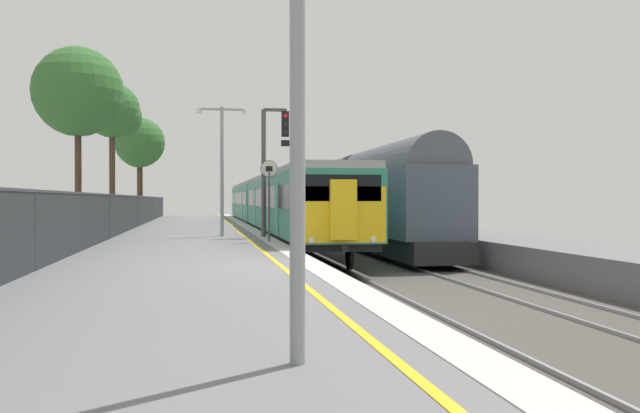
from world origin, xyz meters
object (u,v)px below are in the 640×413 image
(background_tree_left, at_px, (80,95))
(background_tree_right, at_px, (139,145))
(background_tree_centre, at_px, (115,113))
(signal_gantry, at_px, (271,157))
(commuter_train_at_platform, at_px, (271,203))
(freight_train_adjacent_track, at_px, (335,197))
(speed_limit_sign, at_px, (269,190))
(platform_lamp_near, at_px, (297,11))
(platform_lamp_mid, at_px, (222,159))

(background_tree_left, distance_m, background_tree_right, 17.64)
(background_tree_centre, bearing_deg, signal_gantry, -63.23)
(commuter_train_at_platform, relative_size, freight_train_adjacent_track, 1.10)
(speed_limit_sign, bearing_deg, commuter_train_at_platform, 83.97)
(signal_gantry, distance_m, speed_limit_sign, 3.45)
(freight_train_adjacent_track, relative_size, background_tree_centre, 4.66)
(background_tree_right, bearing_deg, background_tree_centre, -95.30)
(freight_train_adjacent_track, bearing_deg, platform_lamp_near, -101.65)
(speed_limit_sign, distance_m, background_tree_left, 12.51)
(commuter_train_at_platform, xyz_separation_m, signal_gantry, (-1.48, -14.32, 1.89))
(speed_limit_sign, height_order, background_tree_left, background_tree_left)
(commuter_train_at_platform, height_order, platform_lamp_near, platform_lamp_near)
(commuter_train_at_platform, bearing_deg, platform_lamp_mid, -103.93)
(platform_lamp_near, relative_size, background_tree_right, 0.73)
(background_tree_left, distance_m, background_tree_centre, 9.62)
(platform_lamp_mid, xyz_separation_m, background_tree_right, (-5.09, 22.37, 2.26))
(speed_limit_sign, distance_m, platform_lamp_near, 17.90)
(platform_lamp_near, height_order, background_tree_centre, background_tree_centre)
(commuter_train_at_platform, bearing_deg, signal_gantry, -95.88)
(platform_lamp_mid, bearing_deg, background_tree_left, 142.41)
(commuter_train_at_platform, height_order, freight_train_adjacent_track, freight_train_adjacent_track)
(speed_limit_sign, bearing_deg, background_tree_centre, 111.69)
(freight_train_adjacent_track, xyz_separation_m, platform_lamp_mid, (-7.34, -13.83, 1.46))
(background_tree_left, bearing_deg, commuter_train_at_platform, 42.22)
(background_tree_right, bearing_deg, background_tree_left, -93.70)
(background_tree_right, bearing_deg, speed_limit_sign, -75.99)
(speed_limit_sign, distance_m, platform_lamp_mid, 4.46)
(commuter_train_at_platform, xyz_separation_m, background_tree_centre, (-9.16, 0.93, 5.31))
(background_tree_centre, bearing_deg, platform_lamp_mid, -67.97)
(background_tree_left, relative_size, background_tree_right, 1.15)
(commuter_train_at_platform, height_order, background_tree_right, background_tree_right)
(platform_lamp_near, distance_m, background_tree_right, 44.51)
(speed_limit_sign, xyz_separation_m, platform_lamp_mid, (-1.49, 4.01, 1.28))
(signal_gantry, height_order, background_tree_left, background_tree_left)
(freight_train_adjacent_track, xyz_separation_m, background_tree_right, (-12.43, 8.53, 3.72))
(signal_gantry, xyz_separation_m, platform_lamp_mid, (-1.86, 0.85, -0.07))
(speed_limit_sign, relative_size, platform_lamp_near, 0.53)
(signal_gantry, distance_m, platform_lamp_mid, 2.05)
(signal_gantry, xyz_separation_m, background_tree_centre, (-7.69, 15.24, 3.43))
(commuter_train_at_platform, distance_m, signal_gantry, 14.51)
(speed_limit_sign, bearing_deg, signal_gantry, 83.31)
(commuter_train_at_platform, bearing_deg, background_tree_centre, 174.22)
(signal_gantry, relative_size, platform_lamp_mid, 0.98)
(commuter_train_at_platform, distance_m, freight_train_adjacent_track, 4.04)
(speed_limit_sign, xyz_separation_m, background_tree_right, (-6.58, 26.37, 3.54))
(background_tree_left, xyz_separation_m, background_tree_centre, (0.40, 9.60, 0.36))
(speed_limit_sign, relative_size, background_tree_right, 0.39)
(background_tree_left, bearing_deg, signal_gantry, -34.89)
(commuter_train_at_platform, distance_m, platform_lamp_mid, 13.99)
(background_tree_centre, relative_size, background_tree_right, 1.15)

